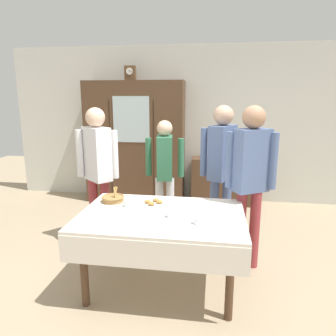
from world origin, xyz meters
TOP-DOWN VIEW (x-y plane):
  - ground_plane at (0.00, 0.00)m, footprint 12.00×12.00m
  - back_wall at (0.00, 2.65)m, footprint 6.40×0.10m
  - dining_table at (0.00, -0.23)m, footprint 1.54×1.06m
  - wall_cabinet at (-0.90, 2.35)m, footprint 1.70×0.46m
  - mantel_clock at (-0.96, 2.35)m, footprint 0.18×0.11m
  - bookshelf_low at (0.68, 2.41)m, footprint 1.15×0.35m
  - book_stack at (0.68, 2.41)m, footprint 0.17×0.21m
  - tea_cup_mid_right at (-0.37, -0.07)m, footprint 0.13×0.13m
  - tea_cup_near_right at (0.10, -0.29)m, footprint 0.13×0.13m
  - tea_cup_near_left at (0.35, -0.41)m, footprint 0.13×0.13m
  - bread_basket at (-0.56, 0.07)m, footprint 0.24×0.24m
  - pastry_plate at (-0.12, 0.03)m, footprint 0.28×0.28m
  - spoon_far_right at (0.56, -0.03)m, footprint 0.12×0.02m
  - spoon_center at (0.35, -0.01)m, footprint 0.12×0.02m
  - person_behind_table_left at (-0.18, 1.11)m, footprint 0.52×0.38m
  - person_by_cabinet at (0.85, 0.31)m, footprint 0.52×0.36m
  - person_near_right_end at (0.57, 0.79)m, footprint 0.52×0.41m
  - person_beside_shelf at (-0.91, 0.58)m, footprint 0.52×0.39m

SIDE VIEW (x-z plane):
  - ground_plane at x=0.00m, z-range 0.00..0.00m
  - bookshelf_low at x=0.68m, z-range 0.00..0.80m
  - dining_table at x=0.00m, z-range 0.28..1.04m
  - spoon_far_right at x=0.56m, z-range 0.76..0.77m
  - spoon_center at x=0.35m, z-range 0.76..0.77m
  - pastry_plate at x=-0.12m, z-range 0.75..0.80m
  - tea_cup_near_right at x=0.10m, z-range 0.76..0.82m
  - tea_cup_near_left at x=0.35m, z-range 0.76..0.82m
  - tea_cup_mid_right at x=-0.37m, z-range 0.76..0.82m
  - bread_basket at x=-0.56m, z-range 0.72..0.88m
  - book_stack at x=0.68m, z-range 0.80..0.89m
  - person_behind_table_left at x=-0.18m, z-range 0.16..1.70m
  - wall_cabinet at x=-0.90m, z-range 0.00..2.10m
  - person_beside_shelf at x=-0.91m, z-range 0.19..1.91m
  - person_near_right_end at x=0.57m, z-range 0.20..1.94m
  - person_by_cabinet at x=0.85m, z-range 0.20..1.96m
  - back_wall at x=0.00m, z-range 0.00..2.70m
  - mantel_clock at x=-0.96m, z-range 2.10..2.34m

